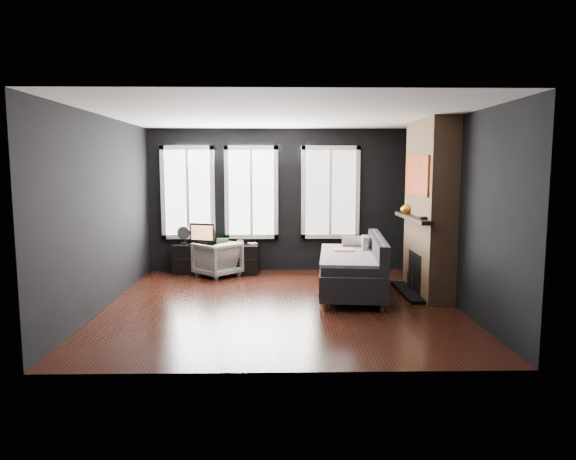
{
  "coord_description": "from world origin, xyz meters",
  "views": [
    {
      "loc": [
        -0.05,
        -7.27,
        1.98
      ],
      "look_at": [
        0.1,
        0.3,
        1.05
      ],
      "focal_mm": 32.0,
      "sensor_mm": 36.0,
      "label": 1
    }
  ],
  "objects_px": {
    "mug": "(240,242)",
    "mantel_vase": "(406,208)",
    "monitor": "(202,233)",
    "media_console": "(217,259)",
    "armchair": "(217,257)",
    "sofa": "(351,265)",
    "book": "(248,238)"
  },
  "relations": [
    {
      "from": "sofa",
      "to": "monitor",
      "type": "distance_m",
      "value": 3.04
    },
    {
      "from": "armchair",
      "to": "media_console",
      "type": "distance_m",
      "value": 0.3
    },
    {
      "from": "media_console",
      "to": "monitor",
      "type": "bearing_deg",
      "value": -172.87
    },
    {
      "from": "armchair",
      "to": "book",
      "type": "distance_m",
      "value": 0.7
    },
    {
      "from": "armchair",
      "to": "media_console",
      "type": "height_order",
      "value": "armchair"
    },
    {
      "from": "book",
      "to": "mantel_vase",
      "type": "height_order",
      "value": "mantel_vase"
    },
    {
      "from": "monitor",
      "to": "mantel_vase",
      "type": "xyz_separation_m",
      "value": [
        3.51,
        -1.18,
        0.55
      ]
    },
    {
      "from": "armchair",
      "to": "media_console",
      "type": "xyz_separation_m",
      "value": [
        -0.04,
        0.29,
        -0.08
      ]
    },
    {
      "from": "sofa",
      "to": "mantel_vase",
      "type": "bearing_deg",
      "value": 31.4
    },
    {
      "from": "armchair",
      "to": "book",
      "type": "xyz_separation_m",
      "value": [
        0.55,
        0.32,
        0.3
      ]
    },
    {
      "from": "media_console",
      "to": "mantel_vase",
      "type": "relative_size",
      "value": 8.33
    },
    {
      "from": "book",
      "to": "mantel_vase",
      "type": "xyz_separation_m",
      "value": [
        2.65,
        -1.22,
        0.67
      ]
    },
    {
      "from": "monitor",
      "to": "book",
      "type": "relative_size",
      "value": 2.32
    },
    {
      "from": "sofa",
      "to": "mantel_vase",
      "type": "xyz_separation_m",
      "value": [
        0.95,
        0.45,
        0.86
      ]
    },
    {
      "from": "mug",
      "to": "armchair",
      "type": "bearing_deg",
      "value": -154.98
    },
    {
      "from": "sofa",
      "to": "monitor",
      "type": "relative_size",
      "value": 4.25
    },
    {
      "from": "monitor",
      "to": "mug",
      "type": "xyz_separation_m",
      "value": [
        0.7,
        -0.09,
        -0.16
      ]
    },
    {
      "from": "mug",
      "to": "sofa",
      "type": "bearing_deg",
      "value": -39.71
    },
    {
      "from": "armchair",
      "to": "book",
      "type": "height_order",
      "value": "book"
    },
    {
      "from": "monitor",
      "to": "mug",
      "type": "bearing_deg",
      "value": 11.13
    },
    {
      "from": "mug",
      "to": "mantel_vase",
      "type": "height_order",
      "value": "mantel_vase"
    },
    {
      "from": "media_console",
      "to": "book",
      "type": "xyz_separation_m",
      "value": [
        0.6,
        0.03,
        0.38
      ]
    },
    {
      "from": "sofa",
      "to": "mug",
      "type": "height_order",
      "value": "sofa"
    },
    {
      "from": "armchair",
      "to": "mantel_vase",
      "type": "height_order",
      "value": "mantel_vase"
    },
    {
      "from": "armchair",
      "to": "book",
      "type": "bearing_deg",
      "value": 164.16
    },
    {
      "from": "monitor",
      "to": "armchair",
      "type": "bearing_deg",
      "value": -24.41
    },
    {
      "from": "monitor",
      "to": "mantel_vase",
      "type": "distance_m",
      "value": 3.74
    },
    {
      "from": "mug",
      "to": "mantel_vase",
      "type": "xyz_separation_m",
      "value": [
        2.8,
        -1.09,
        0.72
      ]
    },
    {
      "from": "sofa",
      "to": "mug",
      "type": "distance_m",
      "value": 2.41
    },
    {
      "from": "mug",
      "to": "mantel_vase",
      "type": "bearing_deg",
      "value": -21.22
    },
    {
      "from": "mug",
      "to": "mantel_vase",
      "type": "relative_size",
      "value": 0.65
    },
    {
      "from": "mug",
      "to": "book",
      "type": "distance_m",
      "value": 0.2
    }
  ]
}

